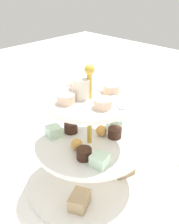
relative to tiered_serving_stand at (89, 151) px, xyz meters
name	(u,v)px	position (x,y,z in m)	size (l,w,h in m)	color
ground_plane	(89,183)	(0.00, 0.00, -0.09)	(2.40, 2.40, 0.00)	white
tiered_serving_stand	(89,151)	(0.00, 0.00, 0.00)	(0.28, 0.28, 0.28)	white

